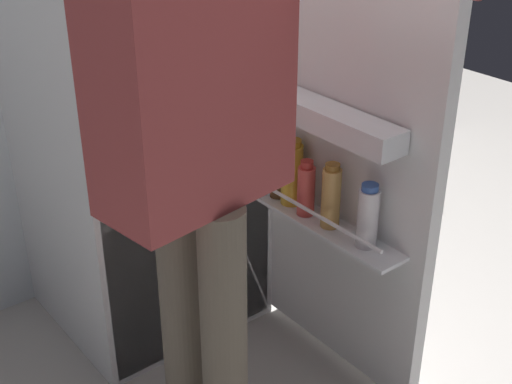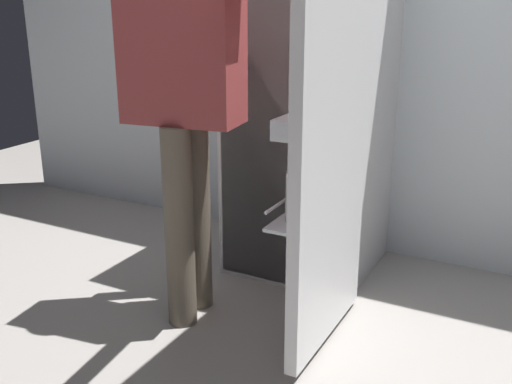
% 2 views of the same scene
% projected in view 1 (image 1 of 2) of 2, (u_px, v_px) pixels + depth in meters
% --- Properties ---
extents(refrigerator, '(0.71, 1.30, 1.74)m').
position_uv_depth(refrigerator, '(148.00, 89.00, 2.28)').
color(refrigerator, white).
rests_on(refrigerator, ground_plane).
extents(person, '(0.63, 0.73, 1.69)m').
position_uv_depth(person, '(197.00, 127.00, 1.61)').
color(person, '#665B4C').
rests_on(person, ground_plane).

